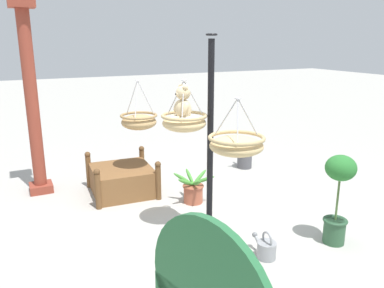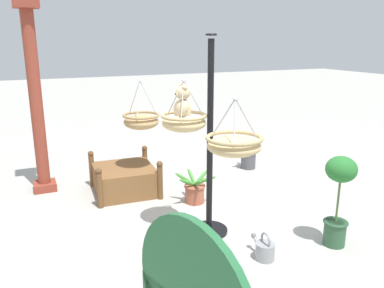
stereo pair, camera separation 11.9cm
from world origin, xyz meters
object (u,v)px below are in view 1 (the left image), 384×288
(potted_plant_fern_front, at_px, (338,192))
(watering_can, at_px, (266,249))
(hanging_basket_right_low, at_px, (139,121))
(hanging_basket_left_high, at_px, (236,144))
(potted_plant_bushy_green, at_px, (245,157))
(wooden_planter_box, at_px, (122,179))
(display_pole_central, at_px, (210,177))
(potted_plant_tall_leafy, at_px, (193,190))
(teddy_bear, at_px, (182,106))
(hanging_basket_with_teddy, at_px, (184,122))
(greenhouse_pillar_far_back, at_px, (32,105))

(potted_plant_fern_front, xyz_separation_m, watering_can, (0.07, 0.87, -0.50))
(hanging_basket_right_low, relative_size, watering_can, 1.99)
(hanging_basket_right_low, bearing_deg, hanging_basket_left_high, -174.50)
(potted_plant_fern_front, height_order, potted_plant_bushy_green, potted_plant_fern_front)
(wooden_planter_box, bearing_deg, display_pole_central, -159.78)
(potted_plant_tall_leafy, height_order, watering_can, potted_plant_tall_leafy)
(hanging_basket_left_high, distance_m, potted_plant_bushy_green, 3.34)
(teddy_bear, distance_m, potted_plant_bushy_green, 2.90)
(hanging_basket_with_teddy, distance_m, wooden_planter_box, 1.87)
(potted_plant_tall_leafy, distance_m, watering_can, 1.62)
(teddy_bear, distance_m, watering_can, 1.76)
(greenhouse_pillar_far_back, relative_size, wooden_planter_box, 2.73)
(hanging_basket_right_low, height_order, potted_plant_bushy_green, hanging_basket_right_low)
(hanging_basket_with_teddy, height_order, hanging_basket_left_high, hanging_basket_with_teddy)
(display_pole_central, xyz_separation_m, greenhouse_pillar_far_back, (2.20, 1.69, 0.62))
(hanging_basket_left_high, bearing_deg, hanging_basket_right_low, 5.50)
(hanging_basket_right_low, relative_size, potted_plant_tall_leafy, 1.18)
(hanging_basket_right_low, bearing_deg, teddy_bear, -176.83)
(potted_plant_tall_leafy, bearing_deg, wooden_planter_box, 46.41)
(display_pole_central, xyz_separation_m, hanging_basket_with_teddy, (0.15, 0.25, 0.64))
(display_pole_central, distance_m, hanging_basket_left_high, 0.96)
(potted_plant_tall_leafy, relative_size, watering_can, 1.69)
(potted_plant_fern_front, distance_m, potted_plant_bushy_green, 2.74)
(wooden_planter_box, distance_m, potted_plant_fern_front, 3.02)
(hanging_basket_left_high, height_order, potted_plant_fern_front, hanging_basket_left_high)
(greenhouse_pillar_far_back, relative_size, potted_plant_bushy_green, 6.02)
(wooden_planter_box, distance_m, potted_plant_tall_leafy, 1.10)
(teddy_bear, relative_size, watering_can, 1.17)
(hanging_basket_with_teddy, height_order, hanging_basket_right_low, hanging_basket_with_teddy)
(greenhouse_pillar_far_back, xyz_separation_m, potted_plant_bushy_green, (-0.37, -3.37, -1.12))
(hanging_basket_right_low, distance_m, greenhouse_pillar_far_back, 1.53)
(display_pole_central, xyz_separation_m, hanging_basket_left_high, (-0.75, 0.13, 0.59))
(potted_plant_fern_front, xyz_separation_m, potted_plant_bushy_green, (2.66, -0.54, -0.41))
(hanging_basket_right_low, bearing_deg, potted_plant_fern_front, -147.36)
(hanging_basket_with_teddy, distance_m, potted_plant_fern_front, 1.85)
(greenhouse_pillar_far_back, xyz_separation_m, potted_plant_tall_leafy, (-1.34, -1.89, -1.13))
(wooden_planter_box, bearing_deg, potted_plant_bushy_green, -84.60)
(wooden_planter_box, height_order, potted_plant_tall_leafy, wooden_planter_box)
(wooden_planter_box, distance_m, watering_can, 2.53)
(hanging_basket_with_teddy, relative_size, hanging_basket_right_low, 0.82)
(greenhouse_pillar_far_back, xyz_separation_m, watering_can, (-2.96, -1.96, -1.21))
(hanging_basket_left_high, distance_m, greenhouse_pillar_far_back, 3.34)
(hanging_basket_with_teddy, xyz_separation_m, greenhouse_pillar_far_back, (2.05, 1.44, -0.02))
(watering_can, bearing_deg, hanging_basket_with_teddy, 29.82)
(display_pole_central, relative_size, hanging_basket_left_high, 4.25)
(wooden_planter_box, distance_m, potted_plant_bushy_green, 2.29)
(display_pole_central, height_order, potted_plant_fern_front, display_pole_central)
(wooden_planter_box, bearing_deg, watering_can, -159.98)
(display_pole_central, distance_m, teddy_bear, 0.88)
(teddy_bear, distance_m, potted_plant_fern_front, 1.94)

